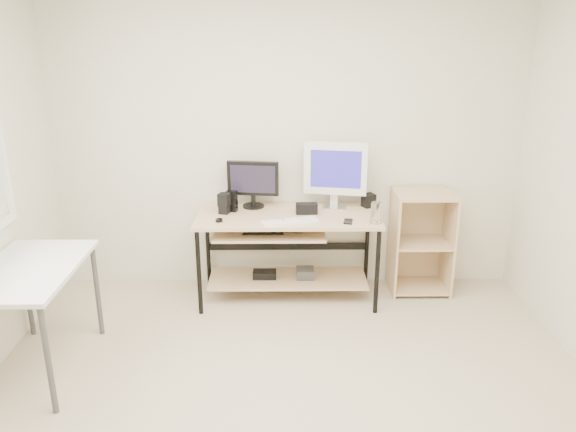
# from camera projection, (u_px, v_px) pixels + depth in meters

# --- Properties ---
(room) EXTENTS (4.01, 4.01, 2.62)m
(room) POSITION_uv_depth(u_px,v_px,m) (264.00, 210.00, 2.90)
(room) COLOR #BEAD92
(room) RESTS_ON ground
(desk) EXTENTS (1.50, 0.65, 0.75)m
(desk) POSITION_uv_depth(u_px,v_px,m) (285.00, 238.00, 4.68)
(desk) COLOR #D0AF84
(desk) RESTS_ON ground
(side_table) EXTENTS (0.60, 1.00, 0.75)m
(side_table) POSITION_uv_depth(u_px,v_px,m) (29.00, 279.00, 3.62)
(side_table) COLOR white
(side_table) RESTS_ON ground
(shelf_unit) EXTENTS (0.50, 0.40, 0.90)m
(shelf_unit) POSITION_uv_depth(u_px,v_px,m) (420.00, 241.00, 4.87)
(shelf_unit) COLOR #D4B384
(shelf_unit) RESTS_ON ground
(black_monitor) EXTENTS (0.44, 0.18, 0.40)m
(black_monitor) POSITION_uv_depth(u_px,v_px,m) (253.00, 181.00, 4.72)
(black_monitor) COLOR black
(black_monitor) RESTS_ON desk
(white_imac) EXTENTS (0.53, 0.17, 0.56)m
(white_imac) POSITION_uv_depth(u_px,v_px,m) (335.00, 170.00, 4.68)
(white_imac) COLOR silver
(white_imac) RESTS_ON desk
(keyboard) EXTENTS (0.46, 0.24, 0.02)m
(keyboard) POSITION_uv_depth(u_px,v_px,m) (290.00, 221.00, 4.42)
(keyboard) COLOR white
(keyboard) RESTS_ON desk
(mouse) EXTENTS (0.06, 0.10, 0.03)m
(mouse) POSITION_uv_depth(u_px,v_px,m) (281.00, 219.00, 4.45)
(mouse) COLOR #B5B5BA
(mouse) RESTS_ON desk
(center_speaker) EXTENTS (0.18, 0.09, 0.09)m
(center_speaker) POSITION_uv_depth(u_px,v_px,m) (307.00, 209.00, 4.62)
(center_speaker) COLOR black
(center_speaker) RESTS_ON desk
(speaker_left) EXTENTS (0.11, 0.11, 0.17)m
(speaker_left) POSITION_uv_depth(u_px,v_px,m) (224.00, 203.00, 4.61)
(speaker_left) COLOR black
(speaker_left) RESTS_ON desk
(speaker_right) EXTENTS (0.13, 0.13, 0.11)m
(speaker_right) POSITION_uv_depth(u_px,v_px,m) (369.00, 200.00, 4.79)
(speaker_right) COLOR black
(speaker_right) RESTS_ON desk
(audio_controller) EXTENTS (0.10, 0.08, 0.18)m
(audio_controller) POSITION_uv_depth(u_px,v_px,m) (232.00, 201.00, 4.66)
(audio_controller) COLOR black
(audio_controller) RESTS_ON desk
(volume_puck) EXTENTS (0.06, 0.06, 0.02)m
(volume_puck) POSITION_uv_depth(u_px,v_px,m) (219.00, 220.00, 4.43)
(volume_puck) COLOR black
(volume_puck) RESTS_ON desk
(smartphone) EXTENTS (0.09, 0.13, 0.01)m
(smartphone) POSITION_uv_depth(u_px,v_px,m) (348.00, 221.00, 4.43)
(smartphone) COLOR black
(smartphone) RESTS_ON desk
(coaster) EXTENTS (0.11, 0.11, 0.01)m
(coaster) POSITION_uv_depth(u_px,v_px,m) (375.00, 222.00, 4.42)
(coaster) COLOR #9C7046
(coaster) RESTS_ON desk
(drinking_glass) EXTENTS (0.08, 0.08, 0.16)m
(drinking_glass) POSITION_uv_depth(u_px,v_px,m) (376.00, 212.00, 4.39)
(drinking_glass) COLOR white
(drinking_glass) RESTS_ON coaster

